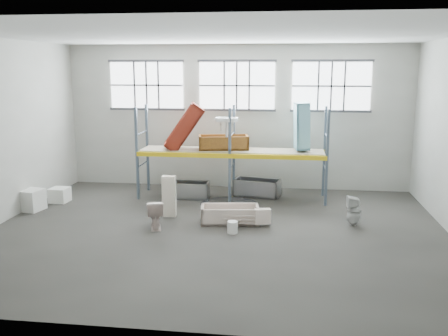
% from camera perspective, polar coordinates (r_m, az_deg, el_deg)
% --- Properties ---
extents(floor, '(12.00, 10.00, 0.10)m').
position_cam_1_polar(floor, '(13.05, -0.85, -7.58)').
color(floor, '#413E38').
rests_on(floor, ground).
extents(ceiling, '(12.00, 10.00, 0.10)m').
position_cam_1_polar(ceiling, '(12.35, -0.93, 15.38)').
color(ceiling, silver).
rests_on(ceiling, ground).
extents(wall_back, '(12.00, 0.10, 5.00)m').
position_cam_1_polar(wall_back, '(17.42, 1.51, 5.89)').
color(wall_back, '#A09F95').
rests_on(wall_back, ground).
extents(wall_front, '(12.00, 0.10, 5.00)m').
position_cam_1_polar(wall_front, '(7.56, -6.39, -1.78)').
color(wall_front, '#B9B9AB').
rests_on(wall_front, ground).
extents(window_left, '(2.60, 0.04, 1.60)m').
position_cam_1_polar(window_left, '(17.85, -8.92, 9.44)').
color(window_left, white).
rests_on(window_left, wall_back).
extents(window_mid, '(2.60, 0.04, 1.60)m').
position_cam_1_polar(window_mid, '(17.24, 1.49, 9.50)').
color(window_mid, white).
rests_on(window_mid, wall_back).
extents(window_right, '(2.60, 0.04, 1.60)m').
position_cam_1_polar(window_right, '(17.20, 12.29, 9.23)').
color(window_right, white).
rests_on(window_right, wall_back).
extents(rack_upright_la, '(0.08, 0.08, 3.00)m').
position_cam_1_polar(rack_upright_la, '(16.07, -10.02, 1.63)').
color(rack_upright_la, slate).
rests_on(rack_upright_la, floor).
extents(rack_upright_lb, '(0.08, 0.08, 3.00)m').
position_cam_1_polar(rack_upright_lb, '(17.20, -8.84, 2.32)').
color(rack_upright_lb, slate).
rests_on(rack_upright_lb, floor).
extents(rack_upright_ma, '(0.08, 0.08, 3.00)m').
position_cam_1_polar(rack_upright_ma, '(15.44, 0.67, 1.40)').
color(rack_upright_ma, slate).
rests_on(rack_upright_ma, floor).
extents(rack_upright_mb, '(0.08, 0.08, 3.00)m').
position_cam_1_polar(rack_upright_mb, '(16.62, 1.15, 2.13)').
color(rack_upright_mb, slate).
rests_on(rack_upright_mb, floor).
extents(rack_upright_ra, '(0.08, 0.08, 3.00)m').
position_cam_1_polar(rack_upright_ra, '(15.39, 11.83, 1.12)').
color(rack_upright_ra, slate).
rests_on(rack_upright_ra, floor).
extents(rack_upright_rb, '(0.08, 0.08, 3.00)m').
position_cam_1_polar(rack_upright_rb, '(16.57, 11.53, 1.87)').
color(rack_upright_rb, slate).
rests_on(rack_upright_rb, floor).
extents(rack_beam_front, '(6.00, 0.10, 0.14)m').
position_cam_1_polar(rack_beam_front, '(15.44, 0.67, 1.40)').
color(rack_beam_front, yellow).
rests_on(rack_beam_front, floor).
extents(rack_beam_back, '(6.00, 0.10, 0.14)m').
position_cam_1_polar(rack_beam_back, '(16.62, 1.15, 2.13)').
color(rack_beam_back, yellow).
rests_on(rack_beam_back, floor).
extents(shelf_deck, '(5.90, 1.10, 0.03)m').
position_cam_1_polar(shelf_deck, '(16.02, 0.92, 2.06)').
color(shelf_deck, gray).
rests_on(shelf_deck, floor).
extents(wet_patch, '(1.80, 1.80, 0.00)m').
position_cam_1_polar(wet_patch, '(15.59, 0.57, -4.15)').
color(wet_patch, black).
rests_on(wet_patch, floor).
extents(bathtub_beige, '(1.68, 0.96, 0.47)m').
position_cam_1_polar(bathtub_beige, '(13.70, 0.69, -5.38)').
color(bathtub_beige, beige).
rests_on(bathtub_beige, floor).
extents(cistern_spare, '(0.46, 0.30, 0.41)m').
position_cam_1_polar(cistern_spare, '(13.42, 4.48, -5.57)').
color(cistern_spare, silver).
rests_on(cistern_spare, bathtub_beige).
extents(sink_in_tub, '(0.46, 0.46, 0.15)m').
position_cam_1_polar(sink_in_tub, '(13.39, 1.13, -6.12)').
color(sink_in_tub, beige).
rests_on(sink_in_tub, bathtub_beige).
extents(toilet_beige, '(0.63, 0.86, 0.78)m').
position_cam_1_polar(toilet_beige, '(13.34, -7.96, -5.28)').
color(toilet_beige, beige).
rests_on(toilet_beige, floor).
extents(cistern_tall, '(0.40, 0.27, 1.18)m').
position_cam_1_polar(cistern_tall, '(14.27, -6.35, -3.26)').
color(cistern_tall, beige).
rests_on(cistern_tall, floor).
extents(toilet_white, '(0.40, 0.39, 0.82)m').
position_cam_1_polar(toilet_white, '(13.88, 14.77, -4.80)').
color(toilet_white, silver).
rests_on(toilet_white, floor).
extents(steel_tub_left, '(1.48, 0.73, 0.53)m').
position_cam_1_polar(steel_tub_left, '(16.29, -4.30, -2.53)').
color(steel_tub_left, '#979A9E').
rests_on(steel_tub_left, floor).
extents(steel_tub_right, '(1.62, 1.02, 0.55)m').
position_cam_1_polar(steel_tub_right, '(16.54, 3.86, -2.27)').
color(steel_tub_right, '#9C9DA3').
rests_on(steel_tub_right, floor).
extents(rust_tub_flat, '(1.72, 1.03, 0.45)m').
position_cam_1_polar(rust_tub_flat, '(16.10, -0.06, 2.98)').
color(rust_tub_flat, '#925E1C').
rests_on(rust_tub_flat, shelf_deck).
extents(rust_tub_tilted, '(1.48, 1.05, 1.64)m').
position_cam_1_polar(rust_tub_tilted, '(16.19, -4.62, 4.69)').
color(rust_tub_tilted, maroon).
rests_on(rust_tub_tilted, shelf_deck).
extents(sink_on_shelf, '(0.78, 0.64, 0.63)m').
position_cam_1_polar(sink_on_shelf, '(15.59, 0.32, 3.72)').
color(sink_on_shelf, silver).
rests_on(sink_on_shelf, rust_tub_flat).
extents(blue_tub_upright, '(0.57, 0.76, 1.49)m').
position_cam_1_polar(blue_tub_upright, '(15.86, 8.97, 4.81)').
color(blue_tub_upright, '#7FC4D6').
rests_on(blue_tub_upright, shelf_deck).
extents(bucket, '(0.31, 0.31, 0.31)m').
position_cam_1_polar(bucket, '(12.89, 0.98, -6.86)').
color(bucket, white).
rests_on(bucket, floor).
extents(carton_near, '(0.85, 0.77, 0.63)m').
position_cam_1_polar(carton_near, '(15.97, -21.52, -3.43)').
color(carton_near, silver).
rests_on(carton_near, floor).
extents(carton_far, '(0.58, 0.58, 0.46)m').
position_cam_1_polar(carton_far, '(16.61, -18.46, -2.96)').
color(carton_far, white).
rests_on(carton_far, floor).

